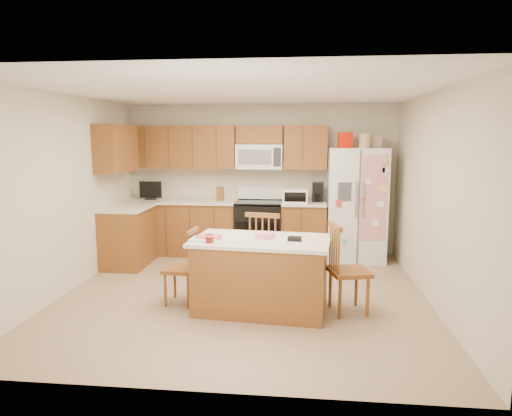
# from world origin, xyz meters

# --- Properties ---
(ground) EXTENTS (4.50, 4.50, 0.00)m
(ground) POSITION_xyz_m (0.00, 0.00, 0.00)
(ground) COLOR #856E50
(ground) RESTS_ON ground
(room_shell) EXTENTS (4.60, 4.60, 2.52)m
(room_shell) POSITION_xyz_m (0.00, 0.00, 1.44)
(room_shell) COLOR beige
(room_shell) RESTS_ON ground
(cabinetry) EXTENTS (3.36, 1.56, 2.15)m
(cabinetry) POSITION_xyz_m (-0.98, 1.79, 0.91)
(cabinetry) COLOR brown
(cabinetry) RESTS_ON ground
(stove) EXTENTS (0.76, 0.65, 1.13)m
(stove) POSITION_xyz_m (0.00, 1.94, 0.47)
(stove) COLOR black
(stove) RESTS_ON ground
(refrigerator) EXTENTS (0.90, 0.79, 2.04)m
(refrigerator) POSITION_xyz_m (1.57, 1.87, 0.92)
(refrigerator) COLOR white
(refrigerator) RESTS_ON ground
(island) EXTENTS (1.60, 1.03, 0.92)m
(island) POSITION_xyz_m (0.26, -0.49, 0.42)
(island) COLOR brown
(island) RESTS_ON ground
(windsor_chair_left) EXTENTS (0.40, 0.42, 0.91)m
(windsor_chair_left) POSITION_xyz_m (-0.68, -0.37, 0.43)
(windsor_chair_left) COLOR brown
(windsor_chair_left) RESTS_ON ground
(windsor_chair_back) EXTENTS (0.53, 0.51, 1.05)m
(windsor_chair_back) POSITION_xyz_m (0.27, 0.11, 0.50)
(windsor_chair_back) COLOR brown
(windsor_chair_back) RESTS_ON ground
(windsor_chair_right) EXTENTS (0.51, 0.53, 1.02)m
(windsor_chair_right) POSITION_xyz_m (1.23, -0.46, 0.48)
(windsor_chair_right) COLOR brown
(windsor_chair_right) RESTS_ON ground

